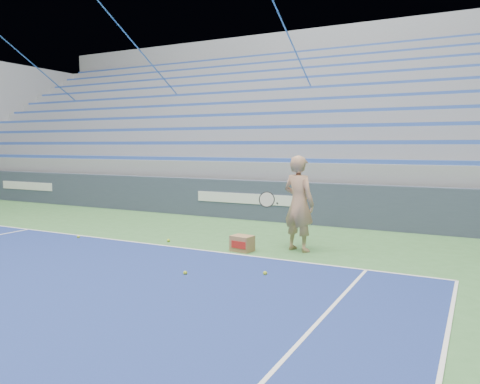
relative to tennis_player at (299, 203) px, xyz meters
The scene contains 9 objects.
sponsor_barrier 4.07m from the tennis_player, 129.63° to the left, with size 30.00×0.32×1.10m.
bleachers 9.32m from the tennis_player, 106.33° to the left, with size 31.00×9.15×7.30m.
tennis_player is the anchor object (origin of this frame).
ball_box 1.36m from the tennis_player, 150.74° to the right, with size 0.45×0.37×0.31m.
tennis_ball_0 1.66m from the tennis_player, behind, with size 0.07×0.07×0.07m, color #B8D12A.
tennis_ball_1 2.96m from the tennis_player, behind, with size 0.07×0.07×0.07m, color #B8D12A.
tennis_ball_2 5.00m from the tennis_player, 167.21° to the right, with size 0.07×0.07×0.07m, color #B8D12A.
tennis_ball_3 2.12m from the tennis_player, 85.71° to the right, with size 0.07×0.07×0.07m, color #B8D12A.
tennis_ball_4 2.82m from the tennis_player, 112.10° to the right, with size 0.07×0.07×0.07m, color #B8D12A.
Camera 1 is at (5.72, 4.17, 2.07)m, focal length 35.00 mm.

